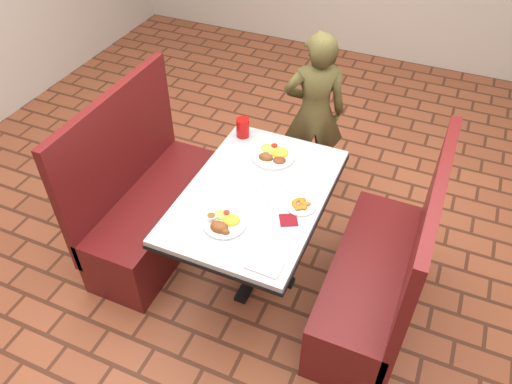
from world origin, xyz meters
TOP-DOWN VIEW (x-y plane):
  - dining_table at (0.00, 0.00)m, footprint 0.81×1.21m
  - booth_bench_left at (-0.80, 0.00)m, footprint 0.47×1.20m
  - booth_bench_right at (0.80, 0.00)m, footprint 0.47×1.20m
  - diner_person at (0.01, 1.09)m, footprint 0.56×0.47m
  - near_dinner_plate at (-0.06, -0.32)m, footprint 0.24×0.24m
  - far_dinner_plate at (-0.03, 0.36)m, footprint 0.28×0.28m
  - plantain_plate at (0.28, -0.01)m, footprint 0.18×0.18m
  - maroon_napkin at (0.26, -0.14)m, footprint 0.13×0.13m
  - spoon_utensil at (0.17, -0.14)m, footprint 0.04×0.12m
  - red_tumbler at (-0.31, 0.49)m, footprint 0.09×0.09m
  - paper_napkin at (0.26, -0.49)m, footprint 0.18×0.14m
  - knife_utensil at (-0.06, -0.33)m, footprint 0.01×0.16m
  - fork_utensil at (-0.08, -0.34)m, footprint 0.03×0.13m
  - lettuce_shreds at (0.04, 0.06)m, footprint 0.28×0.32m

SIDE VIEW (x-z plane):
  - booth_bench_left at x=-0.80m, z-range -0.26..0.92m
  - booth_bench_right at x=0.80m, z-range -0.26..0.92m
  - diner_person at x=0.01m, z-range 0.00..1.30m
  - dining_table at x=0.00m, z-range 0.28..1.03m
  - lettuce_shreds at x=0.04m, z-range 0.75..0.75m
  - maroon_napkin at x=0.26m, z-range 0.75..0.75m
  - spoon_utensil at x=0.17m, z-range 0.75..0.76m
  - paper_napkin at x=0.26m, z-range 0.75..0.76m
  - fork_utensil at x=-0.08m, z-range 0.76..0.76m
  - knife_utensil at x=-0.06m, z-range 0.76..0.76m
  - plantain_plate at x=0.28m, z-range 0.75..0.77m
  - far_dinner_plate at x=-0.03m, z-range 0.74..0.81m
  - near_dinner_plate at x=-0.06m, z-range 0.74..0.81m
  - red_tumbler at x=-0.31m, z-range 0.75..0.88m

